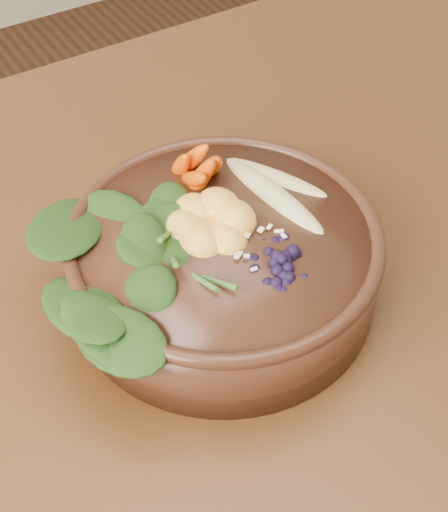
{
  "coord_description": "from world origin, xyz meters",
  "views": [
    {
      "loc": [
        -0.35,
        -0.39,
        1.26
      ],
      "look_at": [
        -0.11,
        -0.01,
        0.8
      ],
      "focal_mm": 50.0,
      "sensor_mm": 36.0,
      "label": 1
    }
  ],
  "objects": [
    {
      "name": "coconut_flakes",
      "position": [
        -0.1,
        -0.03,
        0.83
      ],
      "size": [
        0.1,
        0.09,
        0.01
      ],
      "primitive_type": null,
      "rotation": [
        0.0,
        0.0,
        0.33
      ],
      "color": "white",
      "rests_on": "stoneware_bowl"
    },
    {
      "name": "carrot_cluster",
      "position": [
        -0.09,
        0.07,
        0.86
      ],
      "size": [
        0.07,
        0.07,
        0.08
      ],
      "primitive_type": null,
      "rotation": [
        0.0,
        0.0,
        0.33
      ],
      "color": "#DC4B00",
      "rests_on": "stoneware_bowl"
    },
    {
      "name": "mandarin_cluster",
      "position": [
        -0.12,
        0.0,
        0.84
      ],
      "size": [
        0.1,
        0.11,
        0.03
      ],
      "primitive_type": null,
      "rotation": [
        0.0,
        0.0,
        0.33
      ],
      "color": "#F8AE3A",
      "rests_on": "stoneware_bowl"
    },
    {
      "name": "kale_heap",
      "position": [
        -0.17,
        0.03,
        0.85
      ],
      "size": [
        0.22,
        0.21,
        0.04
      ],
      "primitive_type": null,
      "rotation": [
        0.0,
        0.0,
        0.33
      ],
      "color": "#224412",
      "rests_on": "stoneware_bowl"
    },
    {
      "name": "stoneware_bowl",
      "position": [
        -0.11,
        -0.01,
        0.79
      ],
      "size": [
        0.35,
        0.35,
        0.07
      ],
      "primitive_type": "cylinder",
      "rotation": [
        0.0,
        0.0,
        0.33
      ],
      "color": "#432213",
      "rests_on": "dining_table"
    },
    {
      "name": "blueberry_pile",
      "position": [
        -0.09,
        -0.07,
        0.84
      ],
      "size": [
        0.15,
        0.13,
        0.04
      ],
      "primitive_type": null,
      "rotation": [
        0.0,
        0.0,
        0.33
      ],
      "color": "black",
      "rests_on": "stoneware_bowl"
    },
    {
      "name": "dining_table",
      "position": [
        0.0,
        0.0,
        0.66
      ],
      "size": [
        1.6,
        0.9,
        0.75
      ],
      "color": "#331C0C",
      "rests_on": "ground"
    },
    {
      "name": "banana_halves",
      "position": [
        -0.04,
        0.02,
        0.84
      ],
      "size": [
        0.09,
        0.16,
        0.03
      ],
      "rotation": [
        0.0,
        0.0,
        0.33
      ],
      "color": "#E0CC84",
      "rests_on": "stoneware_bowl"
    }
  ]
}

